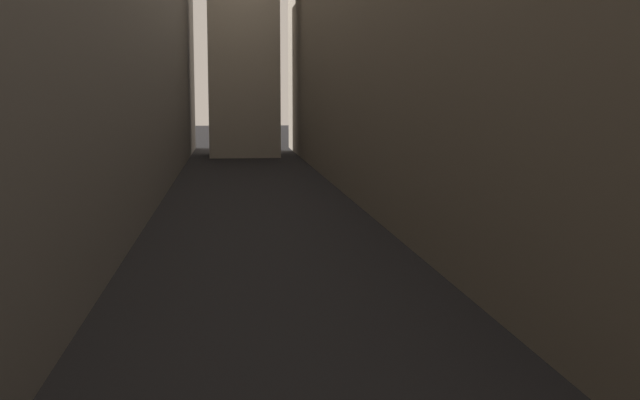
# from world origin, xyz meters

# --- Properties ---
(ground_plane) EXTENTS (264.00, 264.00, 0.00)m
(ground_plane) POSITION_xyz_m (0.00, 48.00, 0.00)
(ground_plane) COLOR black
(building_block_left) EXTENTS (10.61, 108.00, 19.33)m
(building_block_left) POSITION_xyz_m (-10.80, 50.00, 9.66)
(building_block_left) COLOR slate
(building_block_left) RESTS_ON ground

